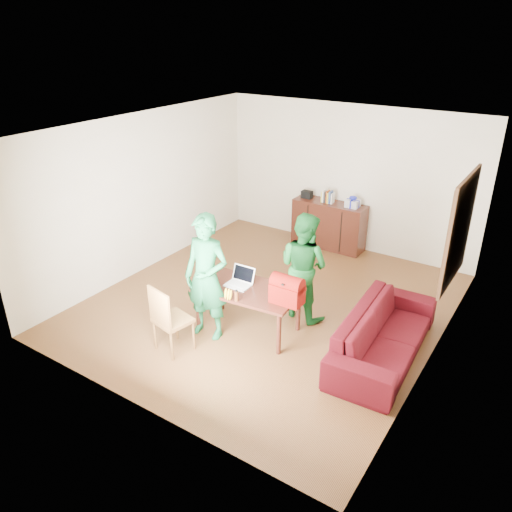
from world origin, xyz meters
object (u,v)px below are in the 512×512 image
Objects in this scene: laptop at (238,283)px; bottle at (236,295)px; person_near at (207,277)px; table at (248,293)px; sofa at (384,334)px; chair at (173,331)px; red_bag at (287,292)px; person_far at (304,266)px.

laptop reaches higher than bottle.
table is at bearing 37.80° from person_near.
person_near is 0.81× the size of sofa.
red_bag reaches higher than chair.
bottle is (0.22, -0.34, 0.03)m from laptop.
person_far reaches higher than bottle.
chair is at bearing 70.17° from person_far.
person_near reaches higher than chair.
person_near reaches higher than bottle.
person_far is 0.84m from red_bag.
table is at bearing 70.49° from chair.
person_near is (0.17, 0.55, 0.61)m from chair.
sofa is at bearing 42.31° from chair.
red_bag is (1.21, 0.90, 0.54)m from chair.
table is 1.55× the size of chair.
table is 0.68m from red_bag.
chair is 6.02× the size of bottle.
person_far is (0.44, 0.78, 0.22)m from table.
chair reaches higher than bottle.
person_near is 1.10m from red_bag.
sofa is (1.97, 0.48, -0.39)m from laptop.
person_far reaches higher than sofa.
red_bag reaches higher than table.
red_bag is at bearing 48.61° from chair.
red_bag is at bearing -3.10° from laptop.
chair is 2.75× the size of laptop.
table is 0.20m from laptop.
laptop is at bearing 63.71° from person_far.
person_near reaches higher than laptop.
bottle is at bearing -85.90° from table.
person_near reaches higher than red_bag.
bottle is at bearing 54.38° from chair.
person_near reaches higher than sofa.
bottle is at bearing -2.27° from person_near.
chair is 0.44× the size of sofa.
laptop is 0.41m from bottle.
person_far reaches higher than chair.
sofa is (2.22, 0.86, -0.57)m from person_near.
bottle is (0.63, 0.58, 0.46)m from chair.
chair is 2.77m from sofa.
sofa is at bearing 177.70° from person_far.
person_far reaches higher than table.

